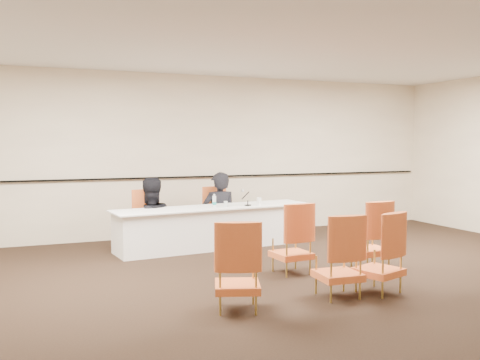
% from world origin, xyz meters
% --- Properties ---
extents(floor, '(10.00, 10.00, 0.00)m').
position_xyz_m(floor, '(0.00, 0.00, 0.00)').
color(floor, black).
rests_on(floor, ground).
extents(ceiling, '(10.00, 10.00, 0.00)m').
position_xyz_m(ceiling, '(0.00, 0.00, 3.00)').
color(ceiling, silver).
rests_on(ceiling, ground).
extents(wall_back, '(10.00, 0.04, 3.00)m').
position_xyz_m(wall_back, '(0.00, 4.00, 1.50)').
color(wall_back, beige).
rests_on(wall_back, ground).
extents(wall_rail, '(9.80, 0.04, 0.03)m').
position_xyz_m(wall_rail, '(0.00, 3.96, 1.10)').
color(wall_rail, black).
rests_on(wall_rail, wall_back).
extents(panel_table, '(3.46, 1.14, 0.68)m').
position_xyz_m(panel_table, '(-0.20, 2.69, 0.34)').
color(panel_table, white).
rests_on(panel_table, ground).
extents(panelist_main, '(0.66, 0.46, 1.70)m').
position_xyz_m(panelist_main, '(0.09, 3.25, 0.37)').
color(panelist_main, black).
rests_on(panelist_main, ground).
extents(panelist_main_chair, '(0.55, 0.55, 0.95)m').
position_xyz_m(panelist_main_chair, '(0.09, 3.25, 0.47)').
color(panelist_main_chair, '#CF5425').
rests_on(panelist_main_chair, ground).
extents(panelist_second, '(0.93, 0.77, 1.72)m').
position_xyz_m(panelist_second, '(-1.19, 3.11, 0.30)').
color(panelist_second, black).
rests_on(panelist_second, ground).
extents(panelist_second_chair, '(0.55, 0.55, 0.95)m').
position_xyz_m(panelist_second_chair, '(-1.19, 3.11, 0.47)').
color(panelist_second_chair, '#CF5425').
rests_on(panelist_second_chair, ground).
extents(papers, '(0.32, 0.25, 0.00)m').
position_xyz_m(papers, '(0.19, 2.72, 0.68)').
color(papers, silver).
rests_on(papers, panel_table).
extents(microphone, '(0.14, 0.21, 0.28)m').
position_xyz_m(microphone, '(0.36, 2.59, 0.82)').
color(microphone, black).
rests_on(microphone, panel_table).
extents(water_bottle, '(0.07, 0.07, 0.22)m').
position_xyz_m(water_bottle, '(-0.22, 2.64, 0.79)').
color(water_bottle, teal).
rests_on(water_bottle, panel_table).
extents(drinking_glass, '(0.07, 0.07, 0.10)m').
position_xyz_m(drinking_glass, '(-0.04, 2.58, 0.73)').
color(drinking_glass, silver).
rests_on(drinking_glass, panel_table).
extents(coffee_cup, '(0.08, 0.08, 0.13)m').
position_xyz_m(coffee_cup, '(0.59, 2.63, 0.74)').
color(coffee_cup, white).
rests_on(coffee_cup, panel_table).
extents(aud_chair_front_mid, '(0.53, 0.53, 0.95)m').
position_xyz_m(aud_chair_front_mid, '(0.16, 0.64, 0.47)').
color(aud_chair_front_mid, '#CF5425').
rests_on(aud_chair_front_mid, ground).
extents(aud_chair_front_right, '(0.51, 0.51, 0.95)m').
position_xyz_m(aud_chair_front_right, '(1.29, 0.46, 0.47)').
color(aud_chair_front_right, '#CF5425').
rests_on(aud_chair_front_right, ground).
extents(aud_chair_back_left, '(0.64, 0.64, 0.95)m').
position_xyz_m(aud_chair_back_left, '(-1.11, -0.55, 0.47)').
color(aud_chair_back_left, '#CF5425').
rests_on(aud_chair_back_left, ground).
extents(aud_chair_back_mid, '(0.53, 0.53, 0.95)m').
position_xyz_m(aud_chair_back_mid, '(0.12, -0.54, 0.47)').
color(aud_chair_back_mid, '#CF5425').
rests_on(aud_chair_back_mid, ground).
extents(aud_chair_back_right, '(0.63, 0.63, 0.95)m').
position_xyz_m(aud_chair_back_right, '(0.66, -0.57, 0.47)').
color(aud_chair_back_right, '#CF5425').
rests_on(aud_chair_back_right, ground).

